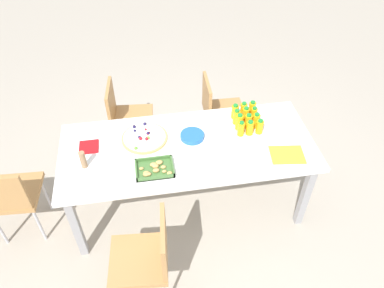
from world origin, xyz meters
TOP-DOWN VIEW (x-y plane):
  - ground_plane at (0.00, 0.00)m, footprint 12.00×12.00m
  - party_table at (0.00, 0.00)m, footprint 2.02×0.85m
  - chair_near_right at (0.50, -0.80)m, footprint 0.44×0.44m
  - chair_near_left at (-0.42, -0.75)m, footprint 0.41×0.41m
  - chair_far_right at (0.40, 0.77)m, footprint 0.43×0.43m
  - chair_end at (1.43, 0.06)m, footprint 0.42×0.42m
  - juice_bottle_0 at (-0.61, -0.29)m, footprint 0.06×0.06m
  - juice_bottle_1 at (-0.53, -0.29)m, footprint 0.06×0.06m
  - juice_bottle_2 at (-0.45, -0.29)m, footprint 0.06×0.06m
  - juice_bottle_3 at (-0.60, -0.22)m, footprint 0.05×0.05m
  - juice_bottle_4 at (-0.53, -0.22)m, footprint 0.06×0.06m
  - juice_bottle_5 at (-0.45, -0.21)m, footprint 0.06×0.06m
  - juice_bottle_6 at (-0.60, -0.14)m, footprint 0.06×0.06m
  - juice_bottle_7 at (-0.53, -0.14)m, footprint 0.06×0.06m
  - juice_bottle_8 at (-0.45, -0.14)m, footprint 0.06×0.06m
  - juice_bottle_9 at (-0.60, -0.06)m, footprint 0.06×0.06m
  - juice_bottle_10 at (-0.52, -0.06)m, footprint 0.06×0.06m
  - juice_bottle_11 at (-0.45, -0.06)m, footprint 0.05×0.05m
  - fruit_pizza at (0.33, -0.14)m, footprint 0.37×0.37m
  - snack_tray at (0.29, 0.22)m, footprint 0.28×0.21m
  - plate_stack at (-0.05, -0.09)m, footprint 0.19×0.19m
  - napkin_stack at (0.78, -0.11)m, footprint 0.15×0.15m
  - cardboard_tube at (0.80, 0.10)m, footprint 0.04×0.04m
  - paper_folder at (-0.74, 0.23)m, footprint 0.28×0.23m

SIDE VIEW (x-z plane):
  - ground_plane at x=0.00m, z-range 0.00..0.00m
  - chair_near_right at x=0.50m, z-range 0.09..0.92m
  - chair_near_left at x=-0.42m, z-range 0.09..0.92m
  - chair_far_right at x=0.40m, z-range 0.09..0.92m
  - chair_end at x=1.43m, z-range 0.09..0.92m
  - party_table at x=0.00m, z-range 0.31..1.07m
  - paper_folder at x=-0.74m, z-range 0.76..0.76m
  - napkin_stack at x=0.78m, z-range 0.76..0.77m
  - fruit_pizza at x=0.33m, z-range 0.75..0.79m
  - snack_tray at x=0.29m, z-range 0.75..0.79m
  - plate_stack at x=-0.05m, z-range 0.76..0.79m
  - juice_bottle_10 at x=-0.52m, z-range 0.75..0.88m
  - juice_bottle_9 at x=-0.60m, z-range 0.75..0.88m
  - juice_bottle_6 at x=-0.60m, z-range 0.75..0.89m
  - juice_bottle_11 at x=-0.45m, z-range 0.75..0.89m
  - juice_bottle_2 at x=-0.45m, z-range 0.75..0.89m
  - juice_bottle_7 at x=-0.53m, z-range 0.75..0.89m
  - juice_bottle_5 at x=-0.45m, z-range 0.75..0.89m
  - juice_bottle_3 at x=-0.60m, z-range 0.75..0.89m
  - juice_bottle_0 at x=-0.61m, z-range 0.75..0.90m
  - juice_bottle_1 at x=-0.53m, z-range 0.75..0.90m
  - juice_bottle_4 at x=-0.53m, z-range 0.75..0.90m
  - juice_bottle_8 at x=-0.45m, z-range 0.75..0.90m
  - cardboard_tube at x=0.80m, z-range 0.76..0.90m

